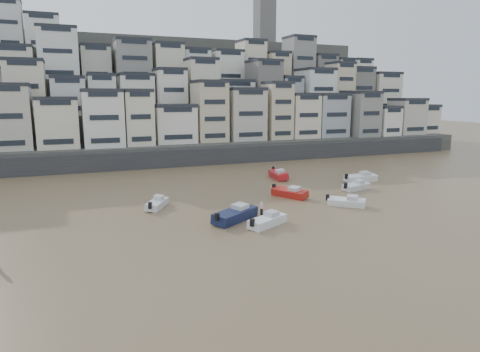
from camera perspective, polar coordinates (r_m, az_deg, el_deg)
name	(u,v)px	position (r m, az deg, el deg)	size (l,w,h in m)	color
ground	(275,344)	(26.55, 4.75, -21.41)	(400.00, 400.00, 0.00)	olive
harbor_wall	(177,158)	(88.30, -8.38, 2.43)	(140.00, 3.00, 3.50)	#38383A
hillside	(159,100)	(127.39, -10.69, 9.90)	(141.04, 66.00, 50.00)	#4C4C47
boat_g	(361,177)	(74.19, 15.82, -0.10)	(6.31, 2.07, 1.72)	silver
boat_f	(157,202)	(55.76, -11.02, -3.47)	(5.35, 1.75, 1.46)	silver
boat_d	(356,185)	(67.49, 15.25, -1.20)	(5.46, 1.79, 1.49)	silver
boat_c	(235,213)	(49.13, -0.65, -4.89)	(7.08, 2.32, 1.93)	#131A3C
boat_a	(267,219)	(47.36, 3.68, -5.74)	(5.73, 1.87, 1.56)	silver
boat_b	(347,201)	(57.26, 14.02, -3.24)	(5.17, 1.69, 1.41)	silver
boat_i	(278,173)	(74.61, 5.12, 0.34)	(6.48, 2.12, 1.77)	#AE151A
boat_e	(290,191)	(61.00, 6.63, -2.06)	(5.93, 1.94, 1.62)	#A51B14
person_pink	(262,208)	(51.52, 2.90, -4.28)	(0.44, 0.44, 1.74)	#F8AFC3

